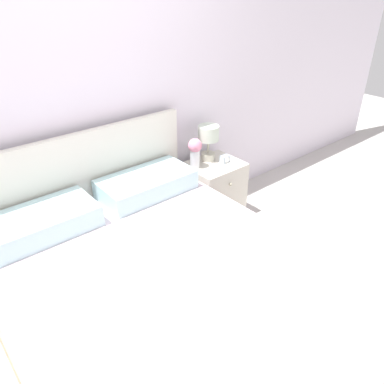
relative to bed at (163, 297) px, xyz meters
The scene contains 7 objects.
ground_plane 1.02m from the bed, 90.00° to the left, with size 12.00×12.00×0.00m, color #BCB7B2.
wall_back 1.46m from the bed, 90.00° to the left, with size 8.00×0.06×2.60m.
bed is the anchor object (origin of this frame).
nightstand 1.33m from the bed, 34.93° to the left, with size 0.46×0.41×0.52m.
table_lamp 1.46m from the bed, 37.81° to the left, with size 0.17×0.17×0.31m.
flower_vase 1.29m from the bed, 41.44° to the left, with size 0.11×0.11×0.25m.
alarm_clock 1.41m from the bed, 31.64° to the left, with size 0.07×0.06×0.06m.
Camera 1 is at (-0.87, -2.29, 1.89)m, focal length 35.00 mm.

